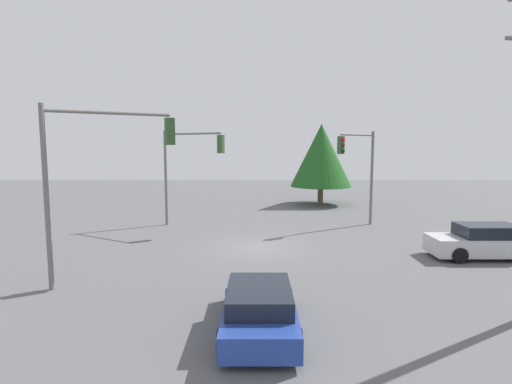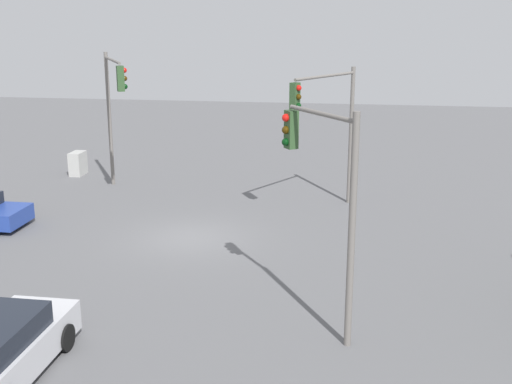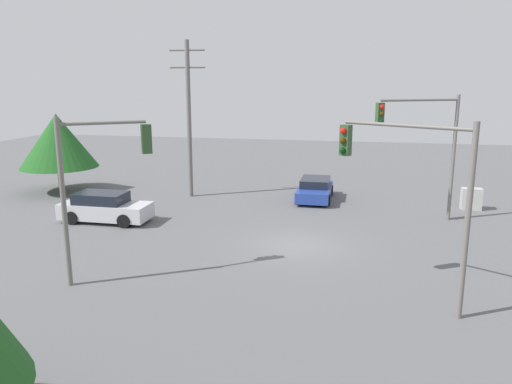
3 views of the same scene
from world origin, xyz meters
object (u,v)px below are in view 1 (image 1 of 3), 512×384
(sedan_blue, at_px, (259,308))
(traffic_signal_main, at_px, (360,162))
(sedan_silver, at_px, (483,242))
(traffic_signal_cross, at_px, (100,162))
(traffic_signal_aux, at_px, (188,160))

(sedan_blue, distance_m, traffic_signal_main, 16.00)
(sedan_silver, bearing_deg, sedan_blue, 125.19)
(traffic_signal_cross, relative_size, traffic_signal_aux, 1.07)
(traffic_signal_main, relative_size, traffic_signal_aux, 0.99)
(sedan_silver, distance_m, traffic_signal_cross, 16.68)
(sedan_silver, xyz_separation_m, sedan_blue, (-10.19, -7.18, -0.10))
(sedan_silver, distance_m, sedan_blue, 12.47)
(sedan_silver, height_order, traffic_signal_cross, traffic_signal_cross)
(traffic_signal_main, distance_m, traffic_signal_cross, 15.87)
(traffic_signal_aux, bearing_deg, traffic_signal_main, 31.86)
(sedan_blue, xyz_separation_m, traffic_signal_cross, (-5.76, 4.02, 3.84))
(sedan_silver, relative_size, sedan_blue, 1.05)
(sedan_silver, height_order, traffic_signal_main, traffic_signal_main)
(traffic_signal_main, xyz_separation_m, traffic_signal_cross, (-12.10, -10.26, 0.42))
(sedan_blue, relative_size, traffic_signal_main, 0.73)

